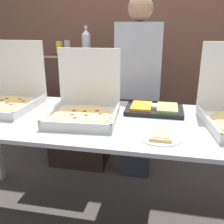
{
  "coord_description": "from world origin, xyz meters",
  "views": [
    {
      "loc": [
        0.32,
        -1.58,
        1.45
      ],
      "look_at": [
        0.0,
        0.0,
        0.9
      ],
      "focal_mm": 42.0,
      "sensor_mm": 36.0,
      "label": 1
    }
  ],
  "objects_px": {
    "soda_bottle": "(86,42)",
    "soda_can_silver": "(67,46)",
    "veggie_tray": "(154,109)",
    "pizza_box_far_right": "(6,95)",
    "soda_can_colored": "(59,48)",
    "paper_plate_front_right": "(161,135)",
    "pizza_box_near_right": "(85,105)",
    "person_guest_plaid": "(138,89)"
  },
  "relations": [
    {
      "from": "pizza_box_far_right",
      "to": "soda_can_silver",
      "type": "xyz_separation_m",
      "value": [
        0.12,
        1.01,
        0.28
      ]
    },
    {
      "from": "veggie_tray",
      "to": "soda_can_silver",
      "type": "bearing_deg",
      "value": 136.26
    },
    {
      "from": "soda_bottle",
      "to": "soda_can_silver",
      "type": "xyz_separation_m",
      "value": [
        -0.27,
        0.2,
        -0.06
      ]
    },
    {
      "from": "soda_can_colored",
      "to": "person_guest_plaid",
      "type": "bearing_deg",
      "value": -14.76
    },
    {
      "from": "soda_bottle",
      "to": "person_guest_plaid",
      "type": "relative_size",
      "value": 0.17
    },
    {
      "from": "pizza_box_near_right",
      "to": "soda_bottle",
      "type": "xyz_separation_m",
      "value": [
        -0.26,
        0.93,
        0.34
      ]
    },
    {
      "from": "pizza_box_near_right",
      "to": "pizza_box_far_right",
      "type": "distance_m",
      "value": 0.66
    },
    {
      "from": "soda_bottle",
      "to": "soda_can_silver",
      "type": "height_order",
      "value": "soda_bottle"
    },
    {
      "from": "soda_can_colored",
      "to": "person_guest_plaid",
      "type": "height_order",
      "value": "person_guest_plaid"
    },
    {
      "from": "pizza_box_far_right",
      "to": "person_guest_plaid",
      "type": "distance_m",
      "value": 1.12
    },
    {
      "from": "pizza_box_far_right",
      "to": "soda_can_silver",
      "type": "bearing_deg",
      "value": 83.5
    },
    {
      "from": "pizza_box_near_right",
      "to": "paper_plate_front_right",
      "type": "relative_size",
      "value": 1.97
    },
    {
      "from": "pizza_box_far_right",
      "to": "person_guest_plaid",
      "type": "bearing_deg",
      "value": 34.25
    },
    {
      "from": "pizza_box_near_right",
      "to": "soda_bottle",
      "type": "bearing_deg",
      "value": 101.29
    },
    {
      "from": "veggie_tray",
      "to": "soda_can_silver",
      "type": "distance_m",
      "value": 1.4
    },
    {
      "from": "pizza_box_far_right",
      "to": "veggie_tray",
      "type": "bearing_deg",
      "value": 4.08
    },
    {
      "from": "pizza_box_far_right",
      "to": "veggie_tray",
      "type": "xyz_separation_m",
      "value": [
        1.1,
        0.07,
        -0.06
      ]
    },
    {
      "from": "person_guest_plaid",
      "to": "veggie_tray",
      "type": "bearing_deg",
      "value": 107.53
    },
    {
      "from": "pizza_box_near_right",
      "to": "soda_can_silver",
      "type": "xyz_separation_m",
      "value": [
        -0.53,
        1.13,
        0.28
      ]
    },
    {
      "from": "pizza_box_far_right",
      "to": "veggie_tray",
      "type": "relative_size",
      "value": 1.24
    },
    {
      "from": "veggie_tray",
      "to": "paper_plate_front_right",
      "type": "bearing_deg",
      "value": -82.45
    },
    {
      "from": "pizza_box_far_right",
      "to": "soda_bottle",
      "type": "distance_m",
      "value": 0.97
    },
    {
      "from": "soda_bottle",
      "to": "soda_can_colored",
      "type": "bearing_deg",
      "value": 174.83
    },
    {
      "from": "paper_plate_front_right",
      "to": "soda_can_colored",
      "type": "bearing_deg",
      "value": 131.5
    },
    {
      "from": "veggie_tray",
      "to": "soda_can_silver",
      "type": "height_order",
      "value": "soda_can_silver"
    },
    {
      "from": "pizza_box_far_right",
      "to": "soda_can_colored",
      "type": "xyz_separation_m",
      "value": [
        0.1,
        0.84,
        0.28
      ]
    },
    {
      "from": "paper_plate_front_right",
      "to": "soda_bottle",
      "type": "bearing_deg",
      "value": 123.25
    },
    {
      "from": "pizza_box_far_right",
      "to": "person_guest_plaid",
      "type": "height_order",
      "value": "person_guest_plaid"
    },
    {
      "from": "pizza_box_near_right",
      "to": "soda_can_colored",
      "type": "xyz_separation_m",
      "value": [
        -0.55,
        0.96,
        0.28
      ]
    },
    {
      "from": "pizza_box_near_right",
      "to": "paper_plate_front_right",
      "type": "xyz_separation_m",
      "value": [
        0.51,
        -0.24,
        -0.07
      ]
    },
    {
      "from": "pizza_box_near_right",
      "to": "soda_bottle",
      "type": "distance_m",
      "value": 1.02
    },
    {
      "from": "pizza_box_near_right",
      "to": "paper_plate_front_right",
      "type": "distance_m",
      "value": 0.57
    },
    {
      "from": "soda_can_colored",
      "to": "soda_bottle",
      "type": "bearing_deg",
      "value": -5.17
    },
    {
      "from": "veggie_tray",
      "to": "soda_bottle",
      "type": "height_order",
      "value": "soda_bottle"
    },
    {
      "from": "pizza_box_near_right",
      "to": "soda_bottle",
      "type": "height_order",
      "value": "soda_bottle"
    },
    {
      "from": "paper_plate_front_right",
      "to": "person_guest_plaid",
      "type": "distance_m",
      "value": 1.01
    },
    {
      "from": "soda_can_silver",
      "to": "person_guest_plaid",
      "type": "height_order",
      "value": "person_guest_plaid"
    },
    {
      "from": "veggie_tray",
      "to": "soda_bottle",
      "type": "relative_size",
      "value": 1.39
    },
    {
      "from": "pizza_box_near_right",
      "to": "person_guest_plaid",
      "type": "xyz_separation_m",
      "value": [
        0.28,
        0.74,
        -0.05
      ]
    },
    {
      "from": "veggie_tray",
      "to": "pizza_box_far_right",
      "type": "bearing_deg",
      "value": -176.26
    },
    {
      "from": "paper_plate_front_right",
      "to": "soda_bottle",
      "type": "relative_size",
      "value": 0.86
    },
    {
      "from": "pizza_box_near_right",
      "to": "soda_can_colored",
      "type": "distance_m",
      "value": 1.14
    }
  ]
}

